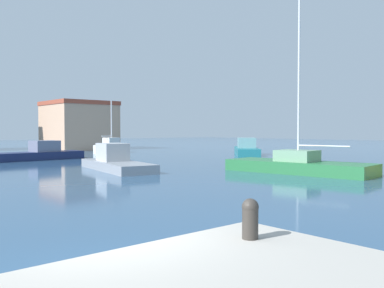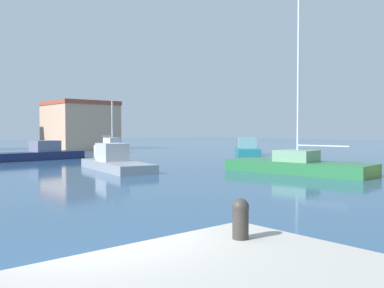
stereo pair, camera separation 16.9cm
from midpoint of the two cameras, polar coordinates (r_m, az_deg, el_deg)
The scene contains 8 objects.
water at distance 31.36m, azimuth -5.58°, elevation -2.51°, with size 160.00×160.00×0.00m, color #2D5175.
mooring_bollard at distance 6.08m, azimuth 7.41°, elevation -9.81°, with size 0.24×0.24×0.58m.
sailboat_green_inner_mooring at distance 24.30m, azimuth 14.30°, elevation -2.75°, with size 3.69×8.49×10.06m.
motorboat_teal_behind_lamppost at distance 40.94m, azimuth 7.59°, elevation -0.67°, with size 6.72×6.80×1.66m.
sailboat_white_distant_north at distance 44.77m, azimuth -10.67°, elevation -0.39°, with size 4.52×2.62×5.49m.
motorboat_navy_distant_east at distance 36.08m, azimuth -20.09°, elevation -1.24°, with size 7.91×2.71×1.55m.
motorboat_grey_far_left at distance 25.83m, azimuth -10.22°, elevation -2.39°, with size 3.46×7.48×1.59m.
harbor_office at distance 54.52m, azimuth -14.87°, elevation 2.45°, with size 7.42×7.88×5.97m.
Camera 2 is at (-2.93, -5.63, 2.40)m, focal length 39.30 mm.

